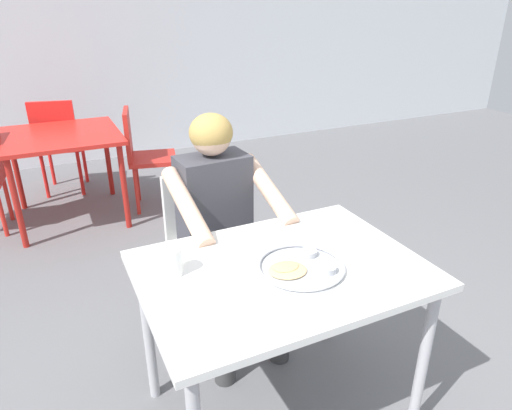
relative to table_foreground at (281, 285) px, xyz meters
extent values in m
cube|color=white|center=(0.00, 0.00, 0.07)|extent=(1.05, 0.76, 0.03)
cylinder|color=#B2B2B7|center=(0.46, -0.32, -0.30)|extent=(0.04, 0.04, 0.71)
cylinder|color=#B2B2B7|center=(-0.46, 0.32, -0.30)|extent=(0.04, 0.04, 0.71)
cylinder|color=#B2B2B7|center=(0.46, 0.32, -0.30)|extent=(0.04, 0.04, 0.71)
cylinder|color=#B7BABF|center=(0.06, -0.05, 0.09)|extent=(0.33, 0.33, 0.01)
torus|color=#B7BABF|center=(0.06, -0.05, 0.10)|extent=(0.33, 0.33, 0.01)
cylinder|color=#B2B5BA|center=(0.13, -0.11, 0.10)|extent=(0.06, 0.06, 0.02)
cylinder|color=#B77F23|center=(0.13, -0.11, 0.11)|extent=(0.05, 0.05, 0.01)
cylinder|color=#B2B5BA|center=(0.13, 0.02, 0.10)|extent=(0.06, 0.06, 0.02)
cylinder|color=#9E4714|center=(0.13, 0.02, 0.11)|extent=(0.05, 0.05, 0.01)
ellipsoid|color=#DBB77A|center=(0.00, -0.05, 0.10)|extent=(0.16, 0.15, 0.01)
ellipsoid|color=tan|center=(0.00, -0.03, 0.10)|extent=(0.10, 0.08, 0.01)
cylinder|color=white|center=(-0.38, 0.13, 0.14)|extent=(0.08, 0.08, 0.11)
cylinder|color=#593319|center=(-0.38, 0.13, 0.17)|extent=(0.06, 0.06, 0.02)
cube|color=silver|center=(-0.02, 0.72, -0.22)|extent=(0.42, 0.42, 0.04)
cube|color=silver|center=(-0.03, 0.90, -0.02)|extent=(0.38, 0.06, 0.37)
cylinder|color=silver|center=(0.15, 0.57, -0.45)|extent=(0.03, 0.03, 0.41)
cylinder|color=silver|center=(-0.17, 0.56, -0.45)|extent=(0.03, 0.03, 0.41)
cylinder|color=silver|center=(0.14, 0.89, -0.45)|extent=(0.03, 0.03, 0.41)
cylinder|color=silver|center=(-0.19, 0.87, -0.45)|extent=(0.03, 0.03, 0.41)
cylinder|color=#393939|center=(0.16, 0.28, -0.43)|extent=(0.10, 0.10, 0.45)
cylinder|color=#393939|center=(0.15, 0.48, -0.16)|extent=(0.14, 0.41, 0.12)
cylinder|color=#393939|center=(-0.14, 0.26, -0.43)|extent=(0.10, 0.10, 0.45)
cylinder|color=#393939|center=(-0.15, 0.46, -0.16)|extent=(0.14, 0.41, 0.12)
cube|color=#3F3F47|center=(-0.02, 0.67, 0.08)|extent=(0.35, 0.22, 0.49)
cylinder|color=beige|center=(0.20, 0.50, 0.18)|extent=(0.10, 0.46, 0.25)
cylinder|color=beige|center=(-0.21, 0.48, 0.18)|extent=(0.10, 0.46, 0.25)
sphere|color=beige|center=(-0.02, 0.67, 0.42)|extent=(0.19, 0.19, 0.19)
ellipsoid|color=tan|center=(-0.02, 0.67, 0.44)|extent=(0.21, 0.20, 0.18)
cube|color=red|center=(-0.60, 2.47, 0.04)|extent=(0.86, 0.88, 0.03)
cylinder|color=#AD1E18|center=(-0.97, 2.09, -0.31)|extent=(0.04, 0.04, 0.68)
cylinder|color=#AD1E18|center=(-0.23, 2.09, -0.31)|extent=(0.04, 0.04, 0.68)
cylinder|color=#AD1E18|center=(-0.97, 2.84, -0.31)|extent=(0.04, 0.04, 0.68)
cylinder|color=#AD1E18|center=(-0.23, 2.84, -0.31)|extent=(0.04, 0.04, 0.68)
cylinder|color=red|center=(-1.10, 2.34, -0.45)|extent=(0.03, 0.03, 0.40)
cylinder|color=red|center=(-1.06, 2.64, -0.45)|extent=(0.03, 0.03, 0.40)
cube|color=red|center=(0.08, 2.41, -0.22)|extent=(0.46, 0.46, 0.04)
cube|color=red|center=(-0.09, 2.45, 0.00)|extent=(0.12, 0.36, 0.40)
cylinder|color=red|center=(0.26, 2.52, -0.45)|extent=(0.03, 0.03, 0.41)
cylinder|color=red|center=(0.20, 2.23, -0.45)|extent=(0.03, 0.03, 0.41)
cylinder|color=red|center=(-0.03, 2.59, -0.45)|extent=(0.03, 0.03, 0.41)
cylinder|color=red|center=(-0.10, 2.29, -0.45)|extent=(0.03, 0.03, 0.41)
cube|color=red|center=(-0.58, 3.14, -0.21)|extent=(0.47, 0.49, 0.04)
cube|color=red|center=(-0.63, 2.95, 0.01)|extent=(0.36, 0.11, 0.42)
cylinder|color=red|center=(-0.69, 3.34, -0.44)|extent=(0.03, 0.03, 0.42)
cylinder|color=red|center=(-0.40, 3.27, -0.44)|extent=(0.03, 0.03, 0.42)
cylinder|color=red|center=(-0.77, 3.01, -0.44)|extent=(0.03, 0.03, 0.42)
cylinder|color=red|center=(-0.47, 2.94, -0.44)|extent=(0.03, 0.03, 0.42)
camera|label=1|loc=(-0.72, -1.28, 0.99)|focal=32.11mm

